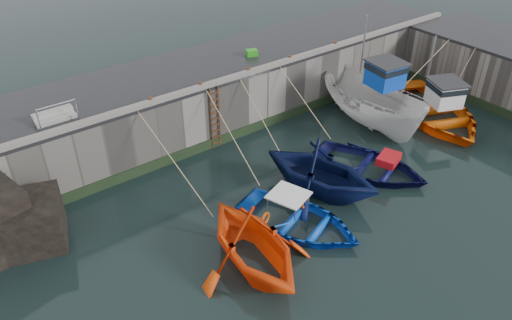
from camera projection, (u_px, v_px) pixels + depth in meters
ground at (406, 241)px, 18.82m from camera, size 120.00×120.00×0.00m
quay_back at (220, 89)px, 26.27m from camera, size 30.00×5.00×3.00m
road_back at (219, 61)px, 25.40m from camera, size 30.00×5.00×0.16m
kerb_back at (246, 73)px, 23.74m from camera, size 30.00×0.30×0.20m
algae_back at (249, 129)px, 25.28m from camera, size 30.00×0.08×0.50m
ladder at (215, 118)px, 23.50m from camera, size 0.51×0.08×3.20m
boat_near_white at (253, 264)px, 17.81m from camera, size 4.92×5.55×2.69m
boat_near_white_rope at (182, 196)px, 21.12m from camera, size 0.04×5.62×3.10m
boat_near_blue at (298, 226)px, 19.51m from camera, size 5.15×6.02×1.05m
boat_near_blue_rope at (230, 171)px, 22.63m from camera, size 0.04×5.13×3.10m
boat_near_blacktrim at (319, 191)px, 21.41m from camera, size 5.87×6.33×2.74m
boat_near_blacktrim_rope at (260, 150)px, 24.14m from camera, size 0.04×4.14×3.10m
boat_near_navy at (369, 171)px, 22.62m from camera, size 5.36×6.26×1.09m
boat_near_navy_rope at (306, 133)px, 25.45m from camera, size 0.04×4.38×3.10m
boat_far_white at (373, 104)px, 25.64m from camera, size 3.64×7.45×5.76m
boat_far_orange at (434, 110)px, 26.51m from camera, size 7.58×8.62×4.48m
fish_crate at (252, 53)px, 25.73m from camera, size 0.67×0.59×0.31m
railing at (54, 116)px, 20.02m from camera, size 1.60×1.05×1.00m
bollard_a at (150, 100)px, 21.27m from camera, size 0.18×0.18×0.28m
bollard_b at (200, 85)px, 22.53m from camera, size 0.18×0.18×0.28m
bollard_c at (248, 71)px, 23.88m from camera, size 0.18×0.18×0.28m
bollard_d at (290, 58)px, 25.19m from camera, size 0.18×0.18×0.28m
bollard_e at (335, 44)px, 26.79m from camera, size 0.18×0.18×0.28m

